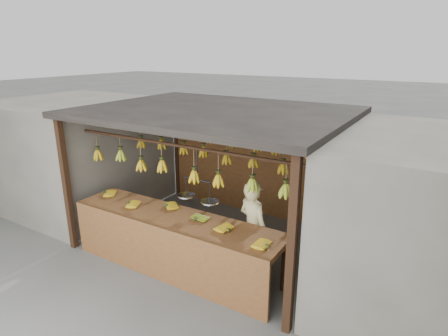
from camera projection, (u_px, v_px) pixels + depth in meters
The scene contains 8 objects.
ground at pixel (216, 240), 6.86m from camera, with size 80.00×80.00×0.00m, color #5B5B57.
stall at pixel (225, 131), 6.52m from camera, with size 4.30×3.30×2.40m.
neighbor_left at pixel (78, 152), 8.28m from camera, with size 3.00×3.00×2.30m, color slate.
counter at pixel (170, 231), 5.65m from camera, with size 3.53×0.80×0.96m.
hanging_bananas at pixel (215, 155), 6.36m from camera, with size 3.61×2.26×0.39m.
balance_scale at pixel (198, 196), 5.48m from camera, with size 0.69×0.28×0.78m.
vendor at pixel (253, 229), 5.61m from camera, with size 0.55×0.36×1.52m, color beige.
bag_bundles at pixel (347, 184), 6.68m from camera, with size 0.08×0.26×1.26m.
Camera 1 is at (3.31, -5.16, 3.34)m, focal length 30.00 mm.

